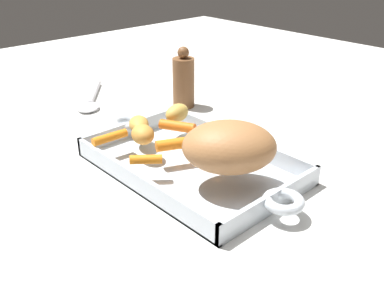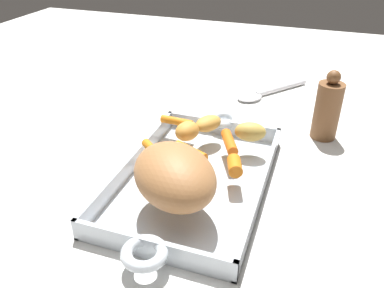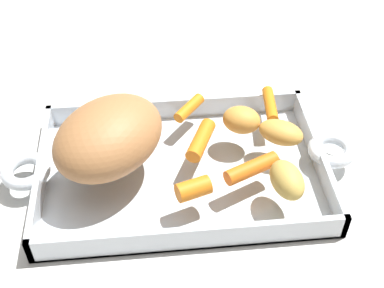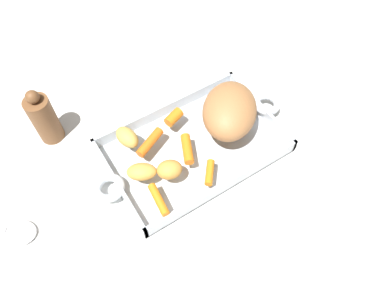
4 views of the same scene
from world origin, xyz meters
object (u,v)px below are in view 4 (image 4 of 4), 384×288
Objects in this scene: baby_carrot_northeast at (210,173)px; potato_whole at (142,172)px; baby_carrot_short at (187,149)px; baby_carrot_southeast at (150,142)px; roasting_dish at (194,147)px; pork_roast at (230,112)px; pepper_mill at (44,118)px; baby_carrot_northwest at (174,117)px; potato_corner at (169,170)px; potato_golden_large at (127,137)px; baby_carrot_center_right at (158,199)px.

potato_whole is at bearing -31.57° from baby_carrot_northeast.
baby_carrot_southeast is at bearing -44.71° from baby_carrot_short.
baby_carrot_short is at bearing 31.58° from roasting_dish.
baby_carrot_short reaches higher than baby_carrot_northeast.
pork_roast is 0.39m from pepper_mill.
roasting_dish is 11.50× the size of baby_carrot_northwest.
potato_whole is 0.41× the size of pepper_mill.
baby_carrot_northwest is 0.15m from potato_whole.
baby_carrot_northwest reaches higher than baby_carrot_southeast.
potato_corner is (0.07, -0.04, 0.01)m from baby_carrot_northeast.
potato_corner is 0.29m from pepper_mill.
roasting_dish is at bearing 149.26° from potato_golden_large.
baby_carrot_northeast is at bearing 122.93° from potato_golden_large.
potato_whole is at bearing 34.16° from baby_carrot_northwest.
pork_roast reaches higher than potato_golden_large.
potato_corner is at bearing 12.98° from pork_roast.
baby_carrot_short is 0.11m from potato_whole.
pepper_mill is at bearing -44.74° from baby_carrot_short.
baby_carrot_southeast is 0.07m from potato_whole.
roasting_dish is 3.15× the size of pepper_mill.
baby_carrot_northeast is 0.75× the size of baby_carrot_southeast.
baby_carrot_southeast reaches higher than roasting_dish.
potato_whole is at bearing 6.79° from roasting_dish.
roasting_dish is 0.05m from baby_carrot_short.
baby_carrot_northwest is 0.68× the size of potato_whole.
roasting_dish is 0.08m from baby_carrot_northwest.
baby_carrot_southeast is at bearing -13.84° from pork_roast.
potato_golden_large is 0.40× the size of pepper_mill.
potato_golden_large is 0.98× the size of potato_whole.
baby_carrot_northeast reaches higher than roasting_dish.
pepper_mill is (0.22, -0.22, 0.02)m from baby_carrot_short.
baby_carrot_northwest is 0.11m from potato_golden_large.
roasting_dish is 9.09× the size of potato_corner.
baby_carrot_center_right is 1.25× the size of baby_carrot_northeast.
pepper_mill reaches higher than baby_carrot_northeast.
potato_golden_large is at bearing 134.20° from pepper_mill.
potato_whole is (0.12, 0.08, 0.00)m from baby_carrot_northwest.
baby_carrot_center_right is 0.31m from pepper_mill.
baby_carrot_northeast is 0.37× the size of pepper_mill.
pork_roast is (-0.09, 0.00, 0.07)m from roasting_dish.
baby_carrot_southeast is 0.49× the size of pepper_mill.
roasting_dish is at bearing 140.66° from pepper_mill.
baby_carrot_northeast is (0.01, 0.15, -0.00)m from baby_carrot_northwest.
potato_golden_large is 1.15× the size of potato_corner.
potato_corner is at bearing -33.32° from baby_carrot_northeast.
potato_whole is 1.17× the size of potato_corner.
baby_carrot_center_right is 0.11m from baby_carrot_northeast.
baby_carrot_southeast is at bearing 20.70° from baby_carrot_northwest.
pepper_mill is (0.25, -0.20, 0.05)m from roasting_dish.
baby_carrot_center_right is at bearing 112.02° from pepper_mill.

